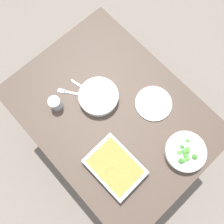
{
  "coord_description": "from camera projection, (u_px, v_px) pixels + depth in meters",
  "views": [
    {
      "loc": [
        0.26,
        -0.24,
        2.05
      ],
      "look_at": [
        0.0,
        0.0,
        0.74
      ],
      "focal_mm": 36.36,
      "sensor_mm": 36.0,
      "label": 1
    }
  ],
  "objects": [
    {
      "name": "ground_plane",
      "position": [
        112.0,
        133.0,
        2.07
      ],
      "size": [
        6.0,
        6.0,
        0.0
      ],
      "primitive_type": "plane",
      "color": "slate"
    },
    {
      "name": "dining_table",
      "position": [
        112.0,
        116.0,
        1.44
      ],
      "size": [
        1.2,
        0.9,
        0.74
      ],
      "color": "#4C3D33",
      "rests_on": "ground_plane"
    },
    {
      "name": "stew_bowl",
      "position": [
        99.0,
        97.0,
        1.34
      ],
      "size": [
        0.24,
        0.24,
        0.06
      ],
      "color": "silver",
      "rests_on": "dining_table"
    },
    {
      "name": "broccoli_bowl",
      "position": [
        185.0,
        152.0,
        1.26
      ],
      "size": [
        0.23,
        0.23,
        0.06
      ],
      "color": "silver",
      "rests_on": "dining_table"
    },
    {
      "name": "baking_dish",
      "position": [
        115.0,
        167.0,
        1.24
      ],
      "size": [
        0.31,
        0.23,
        0.06
      ],
      "color": "silver",
      "rests_on": "dining_table"
    },
    {
      "name": "drink_cup",
      "position": [
        56.0,
        104.0,
        1.33
      ],
      "size": [
        0.07,
        0.07,
        0.08
      ],
      "color": "#B2BCC6",
      "rests_on": "dining_table"
    },
    {
      "name": "side_plate",
      "position": [
        153.0,
        103.0,
        1.36
      ],
      "size": [
        0.22,
        0.22,
        0.01
      ],
      "primitive_type": "cylinder",
      "color": "white",
      "rests_on": "dining_table"
    },
    {
      "name": "spoon_by_stew",
      "position": [
        86.0,
        90.0,
        1.38
      ],
      "size": [
        0.17,
        0.06,
        0.01
      ],
      "color": "silver",
      "rests_on": "dining_table"
    },
    {
      "name": "fork_on_table",
      "position": [
        70.0,
        92.0,
        1.38
      ],
      "size": [
        0.15,
        0.12,
        0.01
      ],
      "color": "silver",
      "rests_on": "dining_table"
    }
  ]
}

